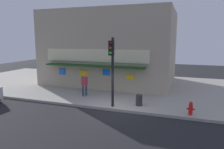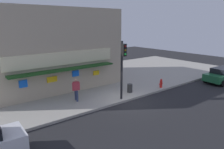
% 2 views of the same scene
% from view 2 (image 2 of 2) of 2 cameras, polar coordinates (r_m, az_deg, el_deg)
% --- Properties ---
extents(ground_plane, '(58.68, 58.68, 0.00)m').
position_cam_2_polar(ground_plane, '(17.27, 4.09, -7.29)').
color(ground_plane, '#232326').
extents(sidewalk, '(39.12, 13.95, 0.18)m').
position_cam_2_polar(sidewalk, '(22.62, -7.87, -2.05)').
color(sidewalk, '#A39E93').
rests_on(sidewalk, ground_plane).
extents(corner_building, '(12.67, 9.48, 7.29)m').
position_cam_2_polar(corner_building, '(22.08, -17.83, 6.92)').
color(corner_building, tan).
rests_on(corner_building, sidewalk).
extents(traffic_light, '(0.32, 0.58, 4.65)m').
position_cam_2_polar(traffic_light, '(16.52, 2.87, 3.21)').
color(traffic_light, black).
rests_on(traffic_light, sidewalk).
extents(fire_hydrant, '(0.49, 0.25, 0.83)m').
position_cam_2_polar(fire_hydrant, '(20.75, 12.98, -2.30)').
color(fire_hydrant, red).
rests_on(fire_hydrant, sidewalk).
extents(trash_can, '(0.46, 0.46, 0.76)m').
position_cam_2_polar(trash_can, '(18.88, 4.79, -3.66)').
color(trash_can, '#2D2D2D').
rests_on(trash_can, sidewalk).
extents(pedestrian, '(0.62, 0.59, 1.80)m').
position_cam_2_polar(pedestrian, '(16.88, -9.58, -3.70)').
color(pedestrian, navy).
rests_on(pedestrian, sidewalk).
extents(parked_car_green, '(4.66, 2.33, 1.57)m').
position_cam_2_polar(parked_car_green, '(25.44, 27.49, -0.05)').
color(parked_car_green, '#1E6038').
rests_on(parked_car_green, ground_plane).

